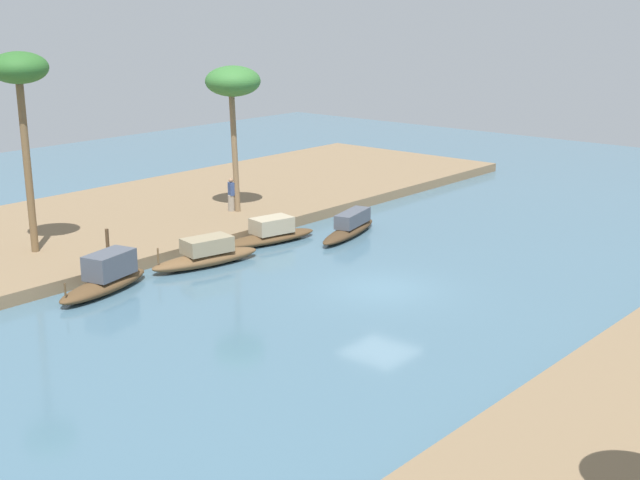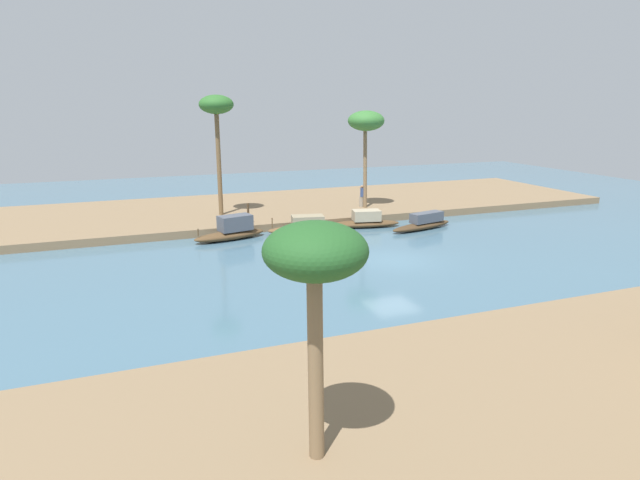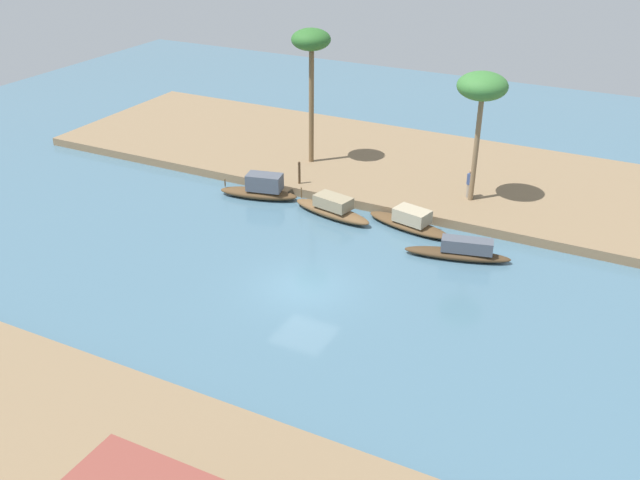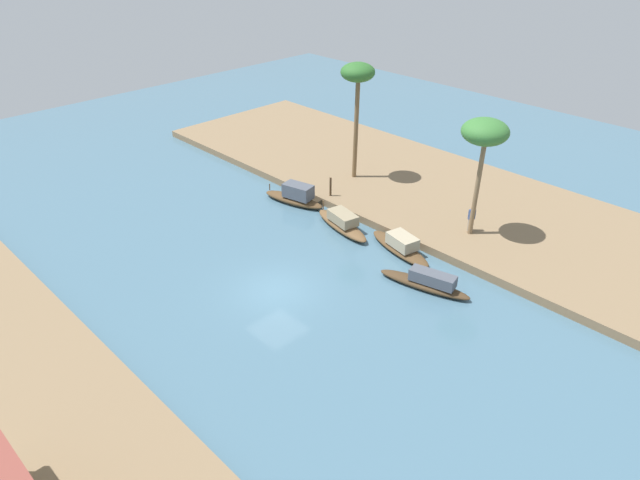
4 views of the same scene
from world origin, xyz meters
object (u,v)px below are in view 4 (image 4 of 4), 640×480
object	(u,v)px
sampan_open_hull	(427,282)
palm_tree_left_near	(485,134)
sampan_foreground	(342,223)
sampan_midstream	(295,196)
sampan_with_tall_canopy	(401,246)
mooring_post	(331,187)
palm_tree_left_far	(358,77)
person_on_near_bank	(471,220)

from	to	relation	value
sampan_open_hull	palm_tree_left_near	size ratio (longest dim) A/B	0.73
sampan_open_hull	sampan_foreground	bearing A→B (deg)	-24.94
sampan_midstream	sampan_open_hull	size ratio (longest dim) A/B	0.91
sampan_with_tall_canopy	mooring_post	size ratio (longest dim) A/B	3.80
sampan_midstream	sampan_open_hull	world-z (taller)	sampan_midstream
sampan_foreground	palm_tree_left_far	size ratio (longest dim) A/B	0.62
sampan_foreground	person_on_near_bank	distance (m)	7.59
sampan_open_hull	mooring_post	distance (m)	11.18
sampan_with_tall_canopy	mooring_post	xyz separation A→B (m)	(7.31, -1.68, 0.72)
mooring_post	sampan_foreground	bearing A→B (deg)	145.79
sampan_foreground	mooring_post	bearing A→B (deg)	-22.56
sampan_foreground	mooring_post	size ratio (longest dim) A/B	3.81
mooring_post	palm_tree_left_near	world-z (taller)	palm_tree_left_near
sampan_with_tall_canopy	palm_tree_left_far	bearing A→B (deg)	-19.52
sampan_with_tall_canopy	sampan_midstream	bearing A→B (deg)	12.83
sampan_with_tall_canopy	palm_tree_left_near	bearing A→B (deg)	-103.44
sampan_with_tall_canopy	mooring_post	world-z (taller)	mooring_post
sampan_with_tall_canopy	sampan_open_hull	distance (m)	3.77
sampan_open_hull	mooring_post	xyz separation A→B (m)	(10.57, -3.57, 0.73)
sampan_open_hull	person_on_near_bank	bearing A→B (deg)	-90.32
sampan_open_hull	person_on_near_bank	xyz separation A→B (m)	(1.49, -6.09, 0.77)
palm_tree_left_near	sampan_open_hull	bearing A→B (deg)	102.54
sampan_with_tall_canopy	sampan_foreground	distance (m)	4.20
palm_tree_left_near	palm_tree_left_far	xyz separation A→B (m)	(10.30, -1.07, 0.92)
person_on_near_bank	mooring_post	bearing A→B (deg)	128.34
sampan_foreground	palm_tree_left_near	bearing A→B (deg)	-131.87
mooring_post	palm_tree_left_near	xyz separation A→B (m)	(-9.25, -2.38, 5.39)
sampan_open_hull	sampan_with_tall_canopy	bearing A→B (deg)	-44.06
sampan_foreground	mooring_post	world-z (taller)	mooring_post
sampan_midstream	sampan_open_hull	distance (m)	12.16
person_on_near_bank	palm_tree_left_near	world-z (taller)	palm_tree_left_near
sampan_with_tall_canopy	person_on_near_bank	distance (m)	4.63
sampan_with_tall_canopy	sampan_foreground	world-z (taller)	sampan_foreground
sampan_midstream	palm_tree_left_far	distance (m)	8.68
mooring_post	sampan_with_tall_canopy	bearing A→B (deg)	167.05
sampan_with_tall_canopy	sampan_open_hull	world-z (taller)	sampan_with_tall_canopy
sampan_midstream	sampan_open_hull	bearing A→B (deg)	158.52
sampan_open_hull	palm_tree_left_near	bearing A→B (deg)	-91.49
sampan_midstream	sampan_with_tall_canopy	distance (m)	8.77
sampan_midstream	sampan_foreground	bearing A→B (deg)	162.72
sampan_open_hull	palm_tree_left_near	world-z (taller)	palm_tree_left_near
sampan_midstream	palm_tree_left_far	size ratio (longest dim) A/B	0.58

